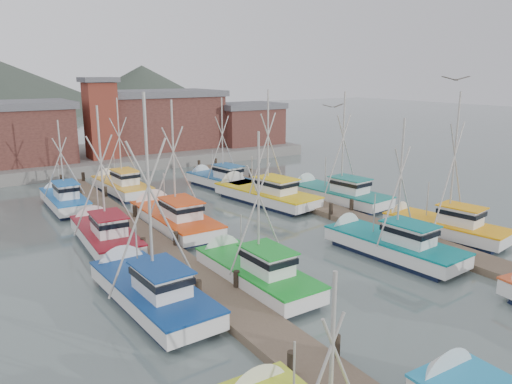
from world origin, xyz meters
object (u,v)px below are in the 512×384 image
boat_4 (251,271)px  boat_8 (171,217)px  lookout_tower (101,118)px  boat_12 (119,185)px

boat_4 → boat_8: (0.44, 10.87, 0.00)m
lookout_tower → boat_8: 24.02m
boat_8 → lookout_tower: bearing=84.5°
boat_4 → boat_12: size_ratio=0.95×
lookout_tower → boat_4: (-2.73, -34.28, -4.87)m
boat_4 → boat_12: boat_12 is taller
boat_4 → boat_8: 10.88m
boat_4 → boat_8: size_ratio=0.87×
boat_8 → boat_12: (0.12, 11.49, -0.00)m
lookout_tower → boat_12: (-2.17, -11.92, -4.87)m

